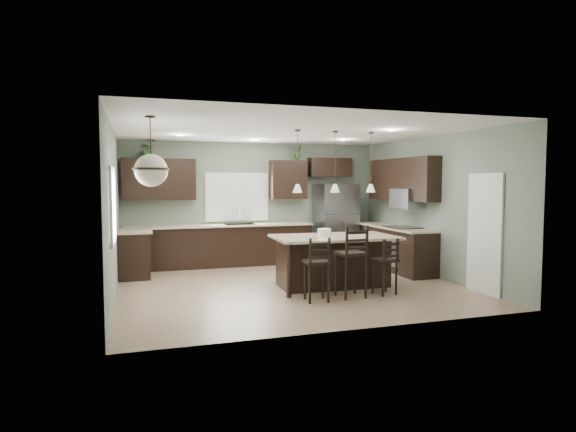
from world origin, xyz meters
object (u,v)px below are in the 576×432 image
(refrigerator, at_px, (336,223))
(plant_back_left, at_px, (147,149))
(bar_stool_center, at_px, (351,261))
(serving_dish, at_px, (324,232))
(bar_stool_right, at_px, (385,266))
(kitchen_island, at_px, (334,261))
(bar_stool_left, at_px, (317,269))

(refrigerator, bearing_deg, plant_back_left, 176.65)
(bar_stool_center, bearing_deg, plant_back_left, 126.74)
(serving_dish, bearing_deg, bar_stool_center, -80.19)
(bar_stool_right, bearing_deg, refrigerator, 70.63)
(kitchen_island, bearing_deg, bar_stool_left, -126.15)
(kitchen_island, xyz_separation_m, bar_stool_left, (-0.69, -0.89, 0.05))
(bar_stool_center, bearing_deg, bar_stool_left, -175.23)
(refrigerator, distance_m, serving_dish, 2.96)
(bar_stool_right, distance_m, plant_back_left, 5.64)
(bar_stool_left, height_order, plant_back_left, plant_back_left)
(plant_back_left, bearing_deg, bar_stool_center, -50.20)
(bar_stool_left, distance_m, plant_back_left, 4.96)
(plant_back_left, bearing_deg, serving_dish, -44.44)
(bar_stool_center, bearing_deg, kitchen_island, 82.72)
(kitchen_island, relative_size, bar_stool_left, 2.10)
(serving_dish, bearing_deg, refrigerator, 62.52)
(refrigerator, xyz_separation_m, plant_back_left, (-4.30, 0.25, 1.67))
(bar_stool_left, xyz_separation_m, bar_stool_right, (1.26, 0.10, -0.04))
(serving_dish, relative_size, plant_back_left, 0.61)
(refrigerator, bearing_deg, bar_stool_right, -99.85)
(bar_stool_left, relative_size, plant_back_left, 2.62)
(refrigerator, relative_size, bar_stool_left, 1.79)
(bar_stool_left, bearing_deg, kitchen_island, 57.78)
(bar_stool_right, bearing_deg, kitchen_island, 116.08)
(bar_stool_center, bearing_deg, refrigerator, 67.32)
(refrigerator, relative_size, bar_stool_center, 1.55)
(bar_stool_right, xyz_separation_m, plant_back_left, (-3.70, 3.68, 2.12))
(bar_stool_left, relative_size, bar_stool_center, 0.86)
(refrigerator, height_order, plant_back_left, plant_back_left)
(serving_dish, relative_size, bar_stool_left, 0.23)
(bar_stool_left, bearing_deg, serving_dish, 66.86)
(bar_stool_left, bearing_deg, bar_stool_center, 13.23)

